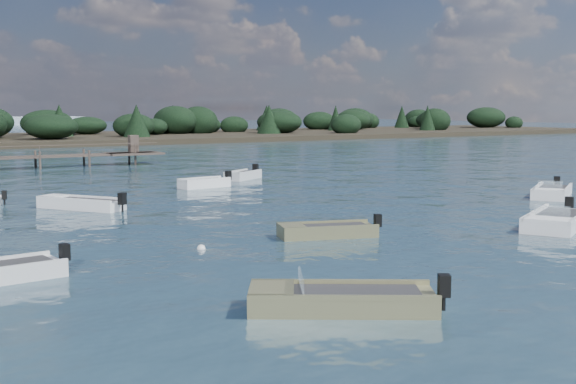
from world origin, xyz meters
TOP-DOWN VIEW (x-y plane):
  - ground at (0.00, 60.00)m, footprint 400.00×400.00m
  - dinghy_mid_grey at (-2.46, 7.13)m, footprint 4.32×2.65m
  - dinghy_mid_white_a at (7.55, 3.81)m, footprint 5.73×4.30m
  - dinghy_mid_white_b at (16.47, 11.12)m, footprint 5.09×4.16m
  - tender_far_white at (1.09, 26.38)m, footprint 3.80×1.71m
  - dinghy_extra_a at (-14.95, 6.22)m, footprint 3.61×2.02m
  - tender_far_grey_b at (5.88, 29.92)m, footprint 3.63×2.93m
  - dinghy_extra_b at (-8.69, 20.46)m, footprint 3.76×4.77m
  - dinghy_near_olive at (-8.28, -1.89)m, footprint 4.99×4.07m
  - buoy_c at (-7.91, 7.46)m, footprint 0.32×0.32m
  - buoy_e at (0.33, 26.25)m, footprint 0.32×0.32m
  - far_headland at (25.00, 100.00)m, footprint 190.00×40.00m

SIDE VIEW (x-z plane):
  - ground at x=0.00m, z-range 0.00..0.00m
  - buoy_c at x=-7.91m, z-range -0.16..0.16m
  - buoy_e at x=0.33m, z-range -0.16..0.16m
  - dinghy_mid_grey at x=-2.46m, z-range -0.39..0.69m
  - dinghy_extra_a at x=-14.95m, z-range -0.43..0.74m
  - dinghy_near_olive at x=-8.28m, z-range -0.47..0.79m
  - dinghy_mid_white_b at x=16.47m, z-range -0.48..0.82m
  - dinghy_extra_b at x=-8.69m, z-range -0.45..0.80m
  - dinghy_mid_white_a at x=7.55m, z-range -0.50..0.86m
  - tender_far_white at x=1.09m, z-range -0.46..0.82m
  - tender_far_grey_b at x=5.88m, z-range -0.46..0.83m
  - far_headland at x=25.00m, z-range -0.94..4.86m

